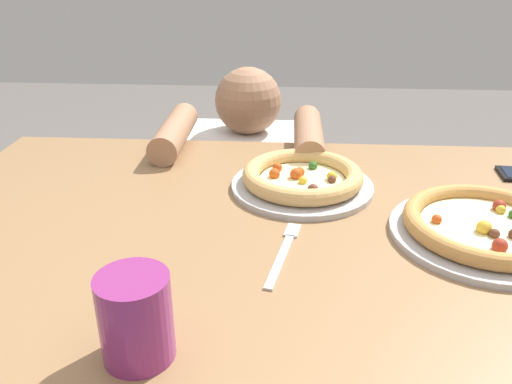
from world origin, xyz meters
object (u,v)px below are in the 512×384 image
Objects in this scene: drink_cup_colored at (139,318)px; diner_seated at (250,224)px; pizza_near at (488,227)px; pizza_far at (304,179)px; fork at (286,250)px.

diner_seated is (0.06, 0.95, -0.39)m from drink_cup_colored.
pizza_near is 1.10× the size of pizza_far.
fork is at bearing -168.82° from pizza_near.
drink_cup_colored reaches higher than pizza_near.
pizza_far reaches higher than pizza_near.
pizza_near is 0.35m from fork.
drink_cup_colored is (-0.51, -0.32, 0.04)m from pizza_near.
pizza_far is 0.25m from fork.
diner_seated is (-0.15, 0.45, -0.36)m from pizza_far.
fork is 0.22× the size of diner_seated.
pizza_far is at bearing 149.99° from pizza_near.
pizza_near is 0.36m from pizza_far.
pizza_near is at bearing -54.23° from diner_seated.
pizza_near is at bearing 11.18° from fork.
drink_cup_colored is 0.56× the size of fork.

